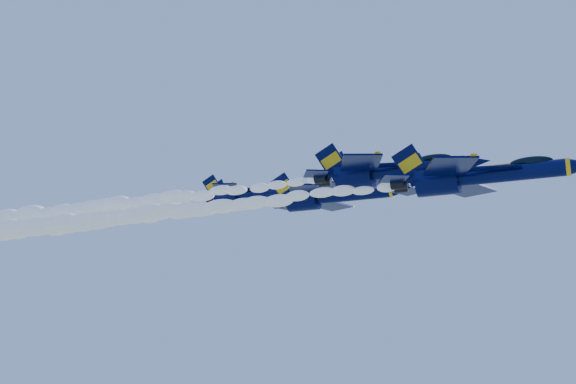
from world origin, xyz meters
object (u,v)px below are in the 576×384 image
at_px(jet_lead, 478,175).
at_px(jet_second, 389,171).
at_px(jet_fourth, 248,193).
at_px(jet_third, 331,196).

xyz_separation_m(jet_lead, jet_second, (-9.80, 4.49, 2.72)).
bearing_deg(jet_fourth, jet_lead, -34.84).
relative_size(jet_lead, jet_second, 1.01).
height_order(jet_second, jet_fourth, jet_fourth).
distance_m(jet_lead, jet_third, 26.28).
bearing_deg(jet_lead, jet_third, 141.78).
bearing_deg(jet_second, jet_lead, -24.60).
bearing_deg(jet_lead, jet_fourth, 145.16).
relative_size(jet_second, jet_third, 1.00).
distance_m(jet_second, jet_fourth, 34.80).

